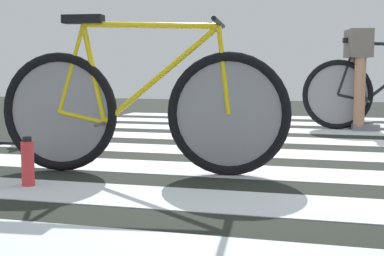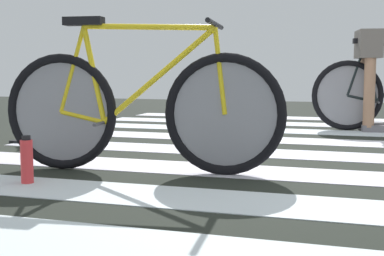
{
  "view_description": "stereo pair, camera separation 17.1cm",
  "coord_description": "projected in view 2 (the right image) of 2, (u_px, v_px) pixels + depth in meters",
  "views": [
    {
      "loc": [
        0.09,
        -3.79,
        0.63
      ],
      "look_at": [
        -0.79,
        -0.41,
        0.25
      ],
      "focal_mm": 50.54,
      "sensor_mm": 36.0,
      "label": 1
    },
    {
      "loc": [
        0.26,
        -3.79,
        0.63
      ],
      "look_at": [
        -0.79,
        -0.41,
        0.25
      ],
      "focal_mm": 50.54,
      "sensor_mm": 36.0,
      "label": 2
    }
  ],
  "objects": [
    {
      "name": "ground",
      "position": [
        319.0,
        161.0,
        3.74
      ],
      "size": [
        18.0,
        14.0,
        0.02
      ],
      "color": "black"
    },
    {
      "name": "crosswalk_markings",
      "position": [
        324.0,
        156.0,
        3.88
      ],
      "size": [
        5.48,
        6.53,
        0.0
      ],
      "color": "silver",
      "rests_on": "ground"
    },
    {
      "name": "bicycle_1_of_2",
      "position": [
        140.0,
        109.0,
        3.24
      ],
      "size": [
        1.73,
        0.52,
        0.93
      ],
      "rotation": [
        0.0,
        0.0,
        0.11
      ],
      "color": "black",
      "rests_on": "ground"
    },
    {
      "name": "cyclist_2_of_2",
      "position": [
        368.0,
        66.0,
        5.44
      ],
      "size": [
        0.37,
        0.44,
        1.02
      ],
      "rotation": [
        0.0,
        0.0,
        0.16
      ],
      "color": "#A87A5B",
      "rests_on": "ground"
    },
    {
      "name": "water_bottle",
      "position": [
        27.0,
        161.0,
        2.93
      ],
      "size": [
        0.07,
        0.07,
        0.26
      ],
      "color": "#E23539",
      "rests_on": "ground"
    },
    {
      "name": "traffic_cone",
      "position": [
        43.0,
        116.0,
        4.66
      ],
      "size": [
        0.41,
        0.41,
        0.47
      ],
      "color": "black",
      "rests_on": "ground"
    }
  ]
}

